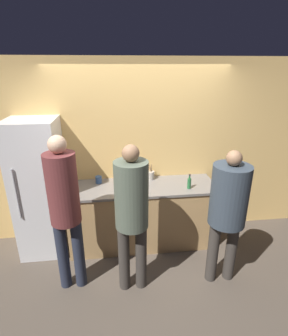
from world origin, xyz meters
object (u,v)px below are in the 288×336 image
(refrigerator, at_px, (40,189))
(person_left, at_px, (65,204))
(person_center, at_px, (132,208))
(fruit_bowl, at_px, (128,179))
(cup_blue, at_px, (99,180))
(utensil_crock, at_px, (150,175))
(bottle_green, at_px, (189,183))
(person_right, at_px, (228,205))

(refrigerator, bearing_deg, person_left, -59.26)
(refrigerator, bearing_deg, person_center, -36.95)
(fruit_bowl, xyz_separation_m, cup_blue, (-0.41, 0.04, 0.00))
(utensil_crock, distance_m, cup_blue, 0.75)
(fruit_bowl, relative_size, bottle_green, 1.61)
(fruit_bowl, distance_m, bottle_green, 0.86)
(person_left, height_order, person_right, person_left)
(person_center, distance_m, person_right, 1.08)
(refrigerator, height_order, person_left, refrigerator)
(refrigerator, relative_size, utensil_crock, 7.98)
(person_center, xyz_separation_m, fruit_bowl, (0.02, 0.98, -0.09))
(refrigerator, relative_size, person_left, 1.01)
(person_right, distance_m, cup_blue, 1.79)
(fruit_bowl, relative_size, utensil_crock, 1.41)
(person_right, height_order, bottle_green, person_right)
(person_left, distance_m, bottle_green, 1.65)
(person_center, xyz_separation_m, person_right, (1.08, -0.00, -0.03))
(person_right, bearing_deg, fruit_bowl, 137.10)
(person_right, xyz_separation_m, fruit_bowl, (-1.06, 0.98, -0.06))
(person_right, height_order, fruit_bowl, person_right)
(person_center, distance_m, fruit_bowl, 0.98)
(person_left, xyz_separation_m, utensil_crock, (1.07, 0.96, -0.11))
(bottle_green, bearing_deg, person_left, -159.48)
(refrigerator, height_order, cup_blue, refrigerator)
(refrigerator, distance_m, fruit_bowl, 1.19)
(person_right, distance_m, fruit_bowl, 1.44)
(refrigerator, distance_m, person_center, 1.46)
(refrigerator, xyz_separation_m, bottle_green, (2.00, -0.18, 0.06))
(person_center, distance_m, utensil_crock, 1.13)
(person_right, xyz_separation_m, bottle_green, (-0.24, 0.69, -0.03))
(utensil_crock, bearing_deg, fruit_bowl, -165.07)
(person_right, xyz_separation_m, cup_blue, (-1.47, 1.02, -0.06))
(person_left, distance_m, fruit_bowl, 1.14)
(person_center, xyz_separation_m, cup_blue, (-0.39, 1.02, -0.09))
(person_right, distance_m, bottle_green, 0.73)
(refrigerator, distance_m, utensil_crock, 1.54)
(utensil_crock, xyz_separation_m, cup_blue, (-0.75, -0.05, -0.01))
(person_left, height_order, person_center, person_left)
(refrigerator, relative_size, person_center, 1.06)
(person_left, distance_m, utensil_crock, 1.44)
(refrigerator, height_order, bottle_green, refrigerator)
(bottle_green, bearing_deg, fruit_bowl, 160.43)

